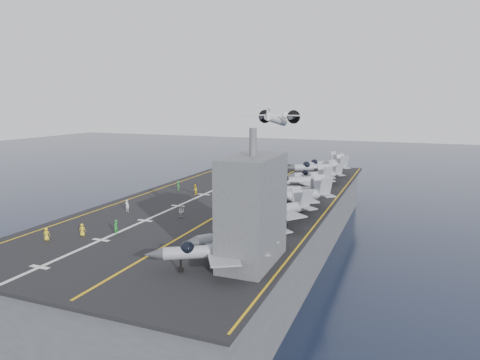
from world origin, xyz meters
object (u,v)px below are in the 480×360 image
at_px(island_superstructure, 253,197).
at_px(transport_plane, 276,120).
at_px(tow_cart_a, 221,217).
at_px(fighter_jet_0, 215,250).

bearing_deg(island_superstructure, transport_plane, 105.25).
relative_size(island_superstructure, tow_cart_a, 7.03).
bearing_deg(transport_plane, fighter_jet_0, -77.16).
bearing_deg(island_superstructure, fighter_jet_0, -129.00).
xyz_separation_m(fighter_jet_0, transport_plane, (-19.95, 87.58, 10.12)).
relative_size(island_superstructure, transport_plane, 0.63).
bearing_deg(tow_cart_a, fighter_jet_0, -67.87).
bearing_deg(fighter_jet_0, transport_plane, 102.84).
relative_size(fighter_jet_0, tow_cart_a, 7.30).
bearing_deg(transport_plane, island_superstructure, -74.75).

